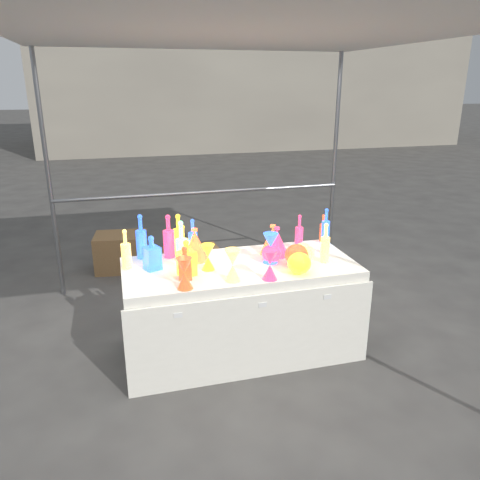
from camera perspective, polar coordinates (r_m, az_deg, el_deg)
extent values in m
plane|color=#5A5753|center=(3.98, 0.00, -13.08)|extent=(80.00, 80.00, 0.00)
cylinder|color=gray|center=(4.89, -22.26, 6.74)|extent=(0.04, 0.04, 2.40)
cylinder|color=gray|center=(5.40, 11.40, 8.77)|extent=(0.04, 0.04, 2.40)
cube|color=white|center=(3.40, 0.00, 24.34)|extent=(3.15, 3.15, 0.06)
cylinder|color=gray|center=(4.94, -4.48, 5.81)|extent=(3.00, 0.04, 0.04)
cube|color=white|center=(3.80, 0.00, -8.26)|extent=(1.80, 0.80, 0.75)
cube|color=white|center=(3.46, 1.83, -11.80)|extent=(1.84, 0.02, 0.68)
cube|color=white|center=(3.22, -7.56, -9.09)|extent=(0.06, 0.00, 0.03)
cube|color=white|center=(3.34, 2.77, -7.90)|extent=(0.06, 0.00, 0.03)
cube|color=white|center=(3.51, 10.62, -6.83)|extent=(0.06, 0.00, 0.03)
cube|color=#ACA28F|center=(17.97, 0.70, 21.51)|extent=(14.00, 6.00, 6.00)
cube|color=olive|center=(5.64, -14.23, -1.42)|extent=(0.64, 0.50, 0.43)
cube|color=olive|center=(6.01, -6.02, -1.54)|extent=(0.76, 0.56, 0.06)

